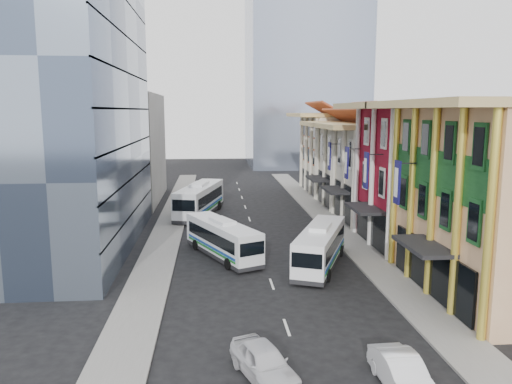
{
  "coord_description": "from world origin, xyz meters",
  "views": [
    {
      "loc": [
        -3.95,
        -24.76,
        11.84
      ],
      "look_at": [
        0.12,
        21.91,
        4.19
      ],
      "focal_mm": 35.0,
      "sensor_mm": 36.0,
      "label": 1
    }
  ],
  "objects": [
    {
      "name": "sidewalk_left",
      "position": [
        -8.5,
        22.0,
        0.07
      ],
      "size": [
        3.0,
        90.0,
        0.15
      ],
      "primitive_type": "cube",
      "color": "slate",
      "rests_on": "ground"
    },
    {
      "name": "sedan_left",
      "position": [
        -1.79,
        -4.19,
        0.78
      ],
      "size": [
        3.29,
        4.93,
        1.56
      ],
      "primitive_type": "imported",
      "rotation": [
        0.0,
        0.0,
        0.35
      ],
      "color": "silver",
      "rests_on": "ground"
    },
    {
      "name": "shophouse_cream_far",
      "position": [
        14.0,
        46.0,
        5.5
      ],
      "size": [
        8.0,
        12.0,
        11.0
      ],
      "primitive_type": "cube",
      "color": "silver",
      "rests_on": "ground"
    },
    {
      "name": "shophouse_tan",
      "position": [
        14.0,
        5.0,
        6.0
      ],
      "size": [
        8.0,
        14.0,
        12.0
      ],
      "primitive_type": "cube",
      "color": "tan",
      "rests_on": "ground"
    },
    {
      "name": "office_block_far",
      "position": [
        -16.0,
        42.0,
        7.0
      ],
      "size": [
        10.0,
        18.0,
        14.0
      ],
      "primitive_type": "cube",
      "color": "gray",
      "rests_on": "ground"
    },
    {
      "name": "shophouse_red",
      "position": [
        14.0,
        17.0,
        6.0
      ],
      "size": [
        8.0,
        10.0,
        12.0
      ],
      "primitive_type": "cube",
      "color": "maroon",
      "rests_on": "ground"
    },
    {
      "name": "sedan_right",
      "position": [
        4.0,
        -5.64,
        0.75
      ],
      "size": [
        1.76,
        4.58,
        1.49
      ],
      "primitive_type": "imported",
      "rotation": [
        0.0,
        0.0,
        0.04
      ],
      "color": "silver",
      "rests_on": "ground"
    },
    {
      "name": "bus_left_far",
      "position": [
        -5.5,
        31.51,
        1.91
      ],
      "size": [
        5.69,
        12.23,
        3.82
      ],
      "primitive_type": null,
      "rotation": [
        0.0,
        0.0,
        -0.25
      ],
      "color": "white",
      "rests_on": "ground"
    },
    {
      "name": "sidewalk_right",
      "position": [
        8.5,
        22.0,
        0.07
      ],
      "size": [
        3.0,
        90.0,
        0.15
      ],
      "primitive_type": "cube",
      "color": "slate",
      "rests_on": "ground"
    },
    {
      "name": "ground",
      "position": [
        0.0,
        0.0,
        0.0
      ],
      "size": [
        200.0,
        200.0,
        0.0
      ],
      "primitive_type": "plane",
      "color": "black",
      "rests_on": "ground"
    },
    {
      "name": "bus_right",
      "position": [
        4.17,
        11.63,
        1.66
      ],
      "size": [
        6.17,
        10.47,
        3.31
      ],
      "primitive_type": null,
      "rotation": [
        0.0,
        0.0,
        -0.39
      ],
      "color": "white",
      "rests_on": "ground"
    },
    {
      "name": "office_tower",
      "position": [
        -17.0,
        19.0,
        15.0
      ],
      "size": [
        12.0,
        26.0,
        30.0
      ],
      "primitive_type": "cube",
      "color": "#414F67",
      "rests_on": "ground"
    },
    {
      "name": "shophouse_cream_mid",
      "position": [
        14.0,
        35.5,
        5.0
      ],
      "size": [
        8.0,
        9.0,
        10.0
      ],
      "primitive_type": "cube",
      "color": "silver",
      "rests_on": "ground"
    },
    {
      "name": "bus_left_near",
      "position": [
        -3.25,
        14.82,
        1.59
      ],
      "size": [
        6.28,
        9.98,
        3.18
      ],
      "primitive_type": null,
      "rotation": [
        0.0,
        0.0,
        0.43
      ],
      "color": "white",
      "rests_on": "ground"
    },
    {
      "name": "shophouse_cream_near",
      "position": [
        14.0,
        26.5,
        5.0
      ],
      "size": [
        8.0,
        9.0,
        10.0
      ],
      "primitive_type": "cube",
      "color": "silver",
      "rests_on": "ground"
    }
  ]
}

